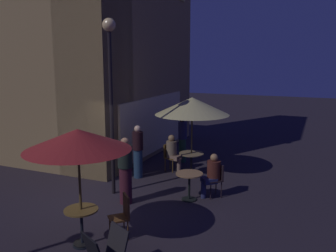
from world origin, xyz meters
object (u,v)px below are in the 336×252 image
cafe_chair_1 (169,155)px  cafe_chair_2 (217,177)px  cafe_table_2 (189,181)px  cafe_table_0 (82,220)px  patron_standing_4 (182,139)px  cafe_chair_0 (123,213)px  patron_seated_0 (173,151)px  patron_seated_1 (212,173)px  patio_umbrella_0 (78,140)px  street_lamp_near_corner (110,72)px  cafe_table_1 (191,158)px  patron_standing_2 (125,171)px  patron_standing_3 (138,151)px  patio_umbrella_1 (192,106)px

cafe_chair_1 → cafe_chair_2: size_ratio=1.00×
cafe_table_2 → cafe_chair_1: size_ratio=0.82×
cafe_table_0 → patron_standing_4: bearing=2.6°
cafe_chair_0 → cafe_chair_1: cafe_chair_0 is taller
cafe_table_0 → patron_seated_0: patron_seated_0 is taller
patron_seated_0 → patron_seated_1: 2.51m
cafe_table_2 → patio_umbrella_0: size_ratio=0.31×
cafe_chair_1 → patron_seated_1: 2.63m
street_lamp_near_corner → patron_seated_1: size_ratio=3.93×
cafe_table_1 → patron_seated_1: (-1.55, -1.14, 0.14)m
street_lamp_near_corner → patron_standing_2: (-0.47, -0.66, -2.50)m
cafe_chair_1 → patron_standing_2: (-3.01, -0.05, 0.32)m
patio_umbrella_0 → patron_standing_4: size_ratio=1.41×
cafe_table_0 → patron_standing_3: 4.30m
patio_umbrella_1 → cafe_chair_1: (0.16, 0.84, -1.70)m
cafe_table_1 → patio_umbrella_0: 5.37m
cafe_table_2 → patron_standing_3: patron_standing_3 is taller
patron_seated_0 → patron_seated_1: size_ratio=1.02×
street_lamp_near_corner → patron_standing_4: (3.68, -0.64, -2.51)m
patio_umbrella_1 → patron_standing_4: size_ratio=1.49×
cafe_table_1 → cafe_table_2: (-2.00, -0.65, -0.02)m
street_lamp_near_corner → patio_umbrella_1: street_lamp_near_corner is taller
cafe_chair_0 → patron_standing_3: size_ratio=0.56×
cafe_table_2 → patron_seated_1: 0.68m
patio_umbrella_1 → cafe_table_0: bearing=174.2°
cafe_table_2 → patron_standing_3: bearing=62.6°
cafe_table_0 → patron_standing_4: 6.40m
cafe_chair_0 → patron_seated_1: size_ratio=0.78×
patio_umbrella_0 → cafe_chair_0: 1.83m
cafe_table_0 → cafe_table_1: bearing=-5.8°
patron_standing_2 → patron_standing_3: 2.06m
patio_umbrella_0 → patron_standing_3: patio_umbrella_0 is taller
cafe_table_2 → cafe_chair_2: size_ratio=0.82×
cafe_chair_0 → patron_seated_1: (2.93, -1.07, 0.13)m
patron_standing_4 → patio_umbrella_0: bearing=-67.1°
patron_seated_1 → patron_standing_4: size_ratio=0.71×
cafe_chair_0 → patron_standing_4: 5.86m
patron_standing_3 → patron_standing_4: (2.20, -0.66, 0.02)m
cafe_table_1 → cafe_chair_2: (-1.46, -1.24, 0.00)m
cafe_table_1 → patio_umbrella_1: 1.70m
patio_umbrella_1 → cafe_chair_0: size_ratio=2.69×
cafe_table_1 → patron_standing_4: (1.30, 0.81, 0.31)m
cafe_table_2 → patron_seated_1: (0.45, -0.49, 0.15)m
cafe_table_1 → cafe_table_2: size_ratio=1.07×
patio_umbrella_1 → patron_standing_3: (-0.90, 1.47, -1.40)m
patio_umbrella_1 → cafe_chair_1: bearing=79.4°
patio_umbrella_0 → cafe_chair_1: 5.50m
cafe_chair_1 → cafe_table_2: bearing=-44.7°
patio_umbrella_1 → patron_standing_2: 3.27m
street_lamp_near_corner → cafe_table_2: 3.56m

